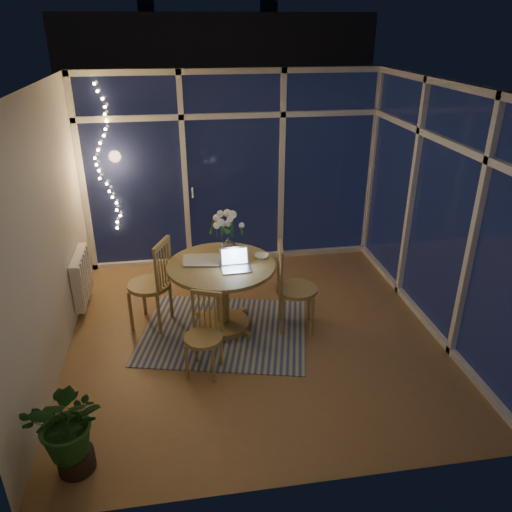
% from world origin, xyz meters
% --- Properties ---
extents(floor, '(4.00, 4.00, 0.00)m').
position_xyz_m(floor, '(0.00, 0.00, 0.00)').
color(floor, olive).
rests_on(floor, ground).
extents(ceiling, '(4.00, 4.00, 0.00)m').
position_xyz_m(ceiling, '(0.00, 0.00, 2.60)').
color(ceiling, silver).
rests_on(ceiling, wall_back).
extents(wall_back, '(4.00, 0.04, 2.60)m').
position_xyz_m(wall_back, '(0.00, 2.00, 1.30)').
color(wall_back, beige).
rests_on(wall_back, floor).
extents(wall_front, '(4.00, 0.04, 2.60)m').
position_xyz_m(wall_front, '(0.00, -2.00, 1.30)').
color(wall_front, beige).
rests_on(wall_front, floor).
extents(wall_left, '(0.04, 4.00, 2.60)m').
position_xyz_m(wall_left, '(-2.00, 0.00, 1.30)').
color(wall_left, beige).
rests_on(wall_left, floor).
extents(wall_right, '(0.04, 4.00, 2.60)m').
position_xyz_m(wall_right, '(2.00, 0.00, 1.30)').
color(wall_right, beige).
rests_on(wall_right, floor).
extents(window_wall_back, '(4.00, 0.10, 2.60)m').
position_xyz_m(window_wall_back, '(0.00, 1.96, 1.30)').
color(window_wall_back, silver).
rests_on(window_wall_back, floor).
extents(window_wall_right, '(0.10, 4.00, 2.60)m').
position_xyz_m(window_wall_right, '(1.96, 0.00, 1.30)').
color(window_wall_right, silver).
rests_on(window_wall_right, floor).
extents(radiator, '(0.10, 0.70, 0.58)m').
position_xyz_m(radiator, '(-1.94, 0.90, 0.40)').
color(radiator, silver).
rests_on(radiator, wall_left).
extents(fairy_lights, '(0.24, 0.10, 1.85)m').
position_xyz_m(fairy_lights, '(-1.65, 1.88, 1.52)').
color(fairy_lights, '#FFC066').
rests_on(fairy_lights, window_wall_back).
extents(garden_patio, '(12.00, 6.00, 0.10)m').
position_xyz_m(garden_patio, '(0.50, 5.00, -0.06)').
color(garden_patio, black).
rests_on(garden_patio, ground).
extents(garden_fence, '(11.00, 0.08, 1.80)m').
position_xyz_m(garden_fence, '(0.00, 5.50, 0.90)').
color(garden_fence, '#372014').
rests_on(garden_fence, ground).
extents(neighbour_roof, '(7.00, 3.00, 2.20)m').
position_xyz_m(neighbour_roof, '(0.30, 8.50, 2.20)').
color(neighbour_roof, '#2E3038').
rests_on(neighbour_roof, ground).
extents(garden_shrubs, '(0.90, 0.90, 0.90)m').
position_xyz_m(garden_shrubs, '(-0.80, 3.40, 0.45)').
color(garden_shrubs, black).
rests_on(garden_shrubs, ground).
extents(rug, '(2.07, 1.81, 0.01)m').
position_xyz_m(rug, '(-0.35, 0.10, 0.01)').
color(rug, '#B7AF95').
rests_on(rug, floor).
extents(dining_table, '(1.40, 1.40, 0.79)m').
position_xyz_m(dining_table, '(-0.35, 0.20, 0.39)').
color(dining_table, olive).
rests_on(dining_table, floor).
extents(chair_left, '(0.64, 0.64, 1.06)m').
position_xyz_m(chair_left, '(-1.13, 0.39, 0.53)').
color(chair_left, olive).
rests_on(chair_left, floor).
extents(chair_right, '(0.53, 0.53, 1.02)m').
position_xyz_m(chair_right, '(0.45, 0.07, 0.51)').
color(chair_right, olive).
rests_on(chair_right, floor).
extents(chair_front, '(0.50, 0.50, 0.84)m').
position_xyz_m(chair_front, '(-0.60, -0.57, 0.42)').
color(chair_front, olive).
rests_on(chair_front, floor).
extents(laptop, '(0.31, 0.28, 0.22)m').
position_xyz_m(laptop, '(-0.21, 0.05, 0.90)').
color(laptop, silver).
rests_on(laptop, dining_table).
extents(flower_vase, '(0.24, 0.24, 0.21)m').
position_xyz_m(flower_vase, '(-0.24, 0.47, 0.89)').
color(flower_vase, silver).
rests_on(flower_vase, dining_table).
extents(bowl, '(0.18, 0.18, 0.04)m').
position_xyz_m(bowl, '(0.10, 0.29, 0.81)').
color(bowl, white).
rests_on(bowl, dining_table).
extents(newspapers, '(0.39, 0.31, 0.02)m').
position_xyz_m(newspapers, '(-0.54, 0.32, 0.80)').
color(newspapers, silver).
rests_on(newspapers, dining_table).
extents(phone, '(0.13, 0.10, 0.01)m').
position_xyz_m(phone, '(-0.28, 0.15, 0.79)').
color(phone, black).
rests_on(phone, dining_table).
extents(potted_plant, '(0.59, 0.53, 0.76)m').
position_xyz_m(potted_plant, '(-1.65, -1.58, 0.38)').
color(potted_plant, '#1B4B1B').
rests_on(potted_plant, floor).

